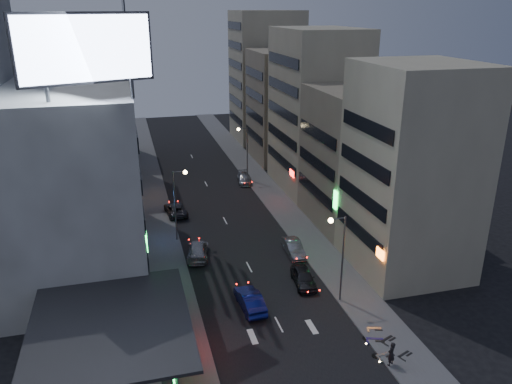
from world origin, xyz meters
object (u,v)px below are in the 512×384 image
object	(u,v)px
parked_car_right_far	(244,178)
scooter_black_a	(408,344)
parked_car_right_near	(303,277)
scooter_silver_b	(382,322)
parked_car_right_mid	(293,248)
person	(391,354)
road_car_silver	(198,250)
scooter_blue	(384,332)
scooter_silver_a	(391,345)
parked_car_left	(176,209)
road_car_blue	(250,300)
scooter_black_b	(391,329)

from	to	relation	value
parked_car_right_far	scooter_black_a	distance (m)	40.95
parked_car_right_near	scooter_silver_b	distance (m)	8.97
parked_car_right_far	parked_car_right_mid	bearing A→B (deg)	-84.03
parked_car_right_far	scooter_black_a	world-z (taller)	parked_car_right_far
parked_car_right_mid	person	size ratio (longest dim) A/B	2.35
scooter_black_a	road_car_silver	bearing A→B (deg)	12.35
road_car_silver	scooter_black_a	distance (m)	23.25
parked_car_right_near	person	world-z (taller)	person
scooter_black_a	scooter_blue	distance (m)	2.07
person	scooter_silver_a	distance (m)	1.58
parked_car_left	scooter_blue	world-z (taller)	parked_car_left
parked_car_right_near	scooter_silver_a	xyz separation A→B (m)	(2.98, -11.06, -0.05)
scooter_blue	road_car_blue	bearing A→B (deg)	72.41
person	scooter_blue	xyz separation A→B (m)	(1.04, 2.91, -0.34)
parked_car_right_far	scooter_blue	distance (m)	39.11
scooter_black_a	scooter_black_b	world-z (taller)	scooter_black_b
parked_car_right_far	scooter_silver_b	bearing A→B (deg)	-79.63
scooter_silver_a	parked_car_right_near	bearing A→B (deg)	11.28
scooter_black_a	parked_car_right_far	bearing A→B (deg)	-17.78
scooter_silver_a	scooter_silver_b	world-z (taller)	scooter_silver_a
parked_car_right_near	scooter_black_a	distance (m)	12.04
parked_car_right_near	road_car_silver	distance (m)	11.86
person	scooter_silver_a	xyz separation A→B (m)	(0.79, 1.32, -0.36)
road_car_silver	parked_car_right_far	bearing A→B (deg)	-104.52
scooter_silver_b	road_car_blue	bearing A→B (deg)	75.40
scooter_black_a	scooter_black_b	bearing A→B (deg)	-13.20
scooter_black_a	scooter_blue	bearing A→B (deg)	8.72
road_car_blue	scooter_black_a	distance (m)	13.32
parked_car_left	scooter_silver_a	xyz separation A→B (m)	(12.69, -31.06, 0.02)
scooter_black_a	scooter_silver_b	size ratio (longest dim) A/B	1.02
scooter_silver_b	scooter_black_b	bearing A→B (deg)	-152.93
scooter_black_b	scooter_silver_a	bearing A→B (deg)	129.06
scooter_black_a	scooter_black_b	distance (m)	2.02
parked_car_left	road_car_blue	xyz separation A→B (m)	(3.90, -22.55, 0.10)
parked_car_left	parked_car_right_near	bearing A→B (deg)	110.30
parked_car_right_near	scooter_blue	xyz separation A→B (m)	(3.23, -9.47, -0.03)
road_car_blue	person	size ratio (longest dim) A/B	2.53
parked_car_right_near	parked_car_right_mid	distance (m)	6.15
parked_car_right_far	scooter_silver_b	world-z (taller)	parked_car_right_far
parked_car_right_far	scooter_black_b	size ratio (longest dim) A/B	2.38
scooter_black_b	scooter_blue	bearing A→B (deg)	84.14
road_car_silver	scooter_silver_a	world-z (taller)	road_car_silver
parked_car_left	parked_car_right_far	distance (m)	14.75
scooter_silver_a	scooter_blue	bearing A→B (deg)	-12.54
road_car_blue	scooter_silver_a	distance (m)	12.24
parked_car_right_far	road_car_silver	bearing A→B (deg)	-108.41
parked_car_right_far	road_car_blue	bearing A→B (deg)	-95.85
parked_car_left	road_car_silver	bearing A→B (deg)	89.04
parked_car_right_mid	scooter_black_b	distance (m)	15.58
road_car_blue	scooter_blue	bearing A→B (deg)	139.52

